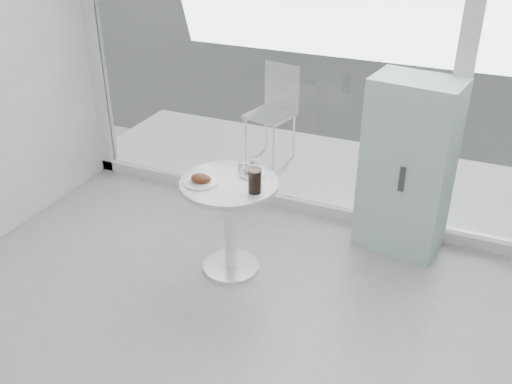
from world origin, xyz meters
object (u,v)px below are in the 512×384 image
at_px(plate_donut, 252,172).
at_px(cola_glass, 255,181).
at_px(plate_fritter, 201,180).
at_px(mint_cabinet, 407,167).
at_px(water_tumbler_a, 243,166).
at_px(water_tumbler_b, 254,164).
at_px(main_table, 230,208).
at_px(patio_chair, 275,106).

height_order(plate_donut, cola_glass, cola_glass).
distance_m(plate_fritter, cola_glass, 0.41).
xyz_separation_m(mint_cabinet, water_tumbler_a, (-1.09, -0.70, 0.11)).
xyz_separation_m(mint_cabinet, plate_fritter, (-1.29, -0.99, 0.09)).
height_order(water_tumbler_b, cola_glass, cola_glass).
height_order(mint_cabinet, water_tumbler_b, mint_cabinet).
relative_size(main_table, patio_chair, 0.78).
relative_size(mint_cabinet, water_tumbler_b, 13.15).
bearing_deg(cola_glass, plate_fritter, -175.04).
distance_m(mint_cabinet, patio_chair, 1.91).
relative_size(mint_cabinet, cola_glass, 7.99).
bearing_deg(cola_glass, water_tumbler_a, 129.11).
bearing_deg(plate_donut, patio_chair, 106.73).
bearing_deg(cola_glass, plate_donut, 117.53).
bearing_deg(main_table, plate_fritter, -148.10).
bearing_deg(plate_donut, plate_fritter, -135.84).
height_order(main_table, water_tumbler_a, water_tumbler_a).
height_order(water_tumbler_a, water_tumbler_b, water_tumbler_b).
height_order(patio_chair, plate_donut, patio_chair).
relative_size(mint_cabinet, plate_fritter, 5.94).
relative_size(patio_chair, cola_glass, 5.54).
bearing_deg(plate_fritter, mint_cabinet, 37.31).
distance_m(plate_donut, cola_glass, 0.28).
relative_size(patio_chair, plate_donut, 5.05).
bearing_deg(plate_donut, water_tumbler_a, 169.31).
distance_m(mint_cabinet, plate_fritter, 1.63).
distance_m(water_tumbler_a, water_tumbler_b, 0.09).
distance_m(plate_donut, water_tumbler_b, 0.09).
relative_size(plate_fritter, cola_glass, 1.35).
bearing_deg(patio_chair, plate_donut, -59.39).
xyz_separation_m(mint_cabinet, patio_chair, (-1.56, 1.10, -0.10)).
distance_m(main_table, water_tumbler_b, 0.38).
height_order(mint_cabinet, plate_fritter, mint_cabinet).
xyz_separation_m(plate_fritter, cola_glass, (0.40, 0.04, 0.06)).
height_order(patio_chair, water_tumbler_a, patio_chair).
relative_size(main_table, plate_fritter, 3.21).
xyz_separation_m(mint_cabinet, cola_glass, (-0.89, -0.95, 0.14)).
bearing_deg(water_tumbler_b, cola_glass, -65.04).
distance_m(patio_chair, plate_donut, 1.90).
height_order(plate_donut, water_tumbler_b, water_tumbler_b).
height_order(plate_donut, water_tumbler_a, water_tumbler_a).
bearing_deg(plate_fritter, patio_chair, 97.20).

